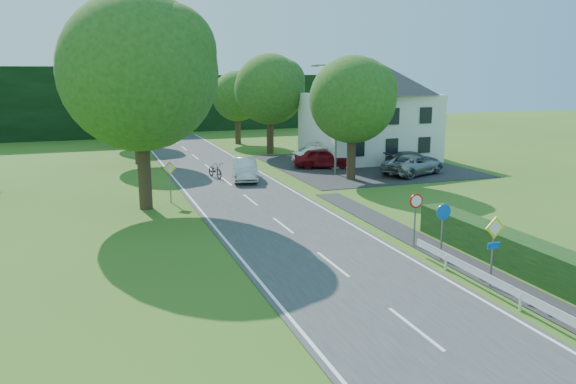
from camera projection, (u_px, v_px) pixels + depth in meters
name	position (u px, v px, depth m)	size (l,w,h in m)	color
road	(271.00, 216.00, 29.50)	(7.00, 80.00, 0.04)	#353537
parking_pad	(363.00, 165.00, 45.39)	(14.00, 16.00, 0.04)	black
line_edge_left	(210.00, 221.00, 28.44)	(0.12, 80.00, 0.01)	white
line_edge_right	(328.00, 211.00, 30.56)	(0.12, 80.00, 0.01)	white
line_centre	(271.00, 216.00, 29.50)	(0.12, 80.00, 0.01)	white
tree_main	(141.00, 103.00, 30.01)	(9.40, 9.40, 11.64)	#1B4C16
tree_left_far	(136.00, 111.00, 45.40)	(7.00, 7.00, 8.58)	#1B4C16
tree_right_far	(270.00, 104.00, 51.10)	(7.40, 7.40, 9.09)	#1B4C16
tree_left_back	(132.00, 106.00, 56.68)	(6.60, 6.60, 8.07)	#1B4C16
tree_right_back	(238.00, 108.00, 58.31)	(6.20, 6.20, 7.56)	#1B4C16
tree_right_mid	(352.00, 118.00, 38.75)	(7.00, 7.00, 8.58)	#1B4C16
treeline_right	(222.00, 102.00, 73.77)	(30.00, 5.00, 7.00)	black
house_white	(369.00, 108.00, 47.89)	(10.60, 8.40, 8.60)	white
streetlight	(335.00, 114.00, 40.41)	(2.03, 0.18, 8.00)	slate
sign_priority_right	(494.00, 239.00, 19.45)	(0.78, 0.09, 2.59)	slate
sign_roundabout	(443.00, 221.00, 22.25)	(0.64, 0.08, 2.37)	slate
sign_speed_limit	(416.00, 207.00, 24.06)	(0.64, 0.11, 2.37)	slate
sign_priority_left	(170.00, 174.00, 32.27)	(0.78, 0.09, 2.44)	slate
moving_car	(244.00, 169.00, 39.09)	(1.62, 4.64, 1.53)	silver
motorcycle	(215.00, 170.00, 39.92)	(0.74, 2.13, 1.12)	black
parked_car_red	(323.00, 158.00, 44.07)	(1.82, 4.52, 1.54)	maroon
parked_car_silver_a	(322.00, 156.00, 45.14)	(1.64, 4.69, 1.54)	silver
parked_car_grey	(413.00, 160.00, 43.96)	(1.82, 4.48, 1.30)	#46454A
parked_car_silver_b	(414.00, 165.00, 41.14)	(2.42, 5.26, 1.46)	#9C9CA2
parasol	(317.00, 153.00, 45.30)	(2.10, 2.15, 1.93)	red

